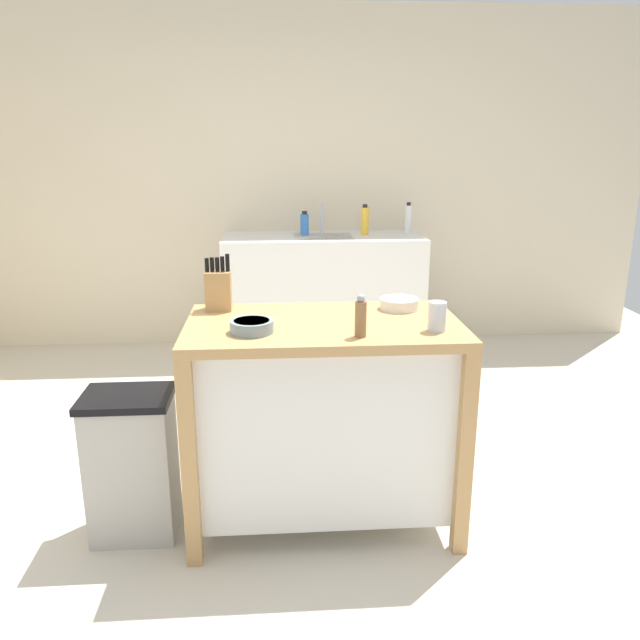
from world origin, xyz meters
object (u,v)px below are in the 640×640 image
Objects in this scene: bowl_ceramic_wide at (252,326)px; drinking_cup at (437,316)px; bottle_spray_cleaner at (408,219)px; knife_block at (218,289)px; sink_faucet at (322,219)px; bottle_dish_soap at (365,221)px; bowl_stoneware_deep at (399,303)px; trash_bin at (132,464)px; bottle_hand_soap at (305,224)px; kitchen_island at (323,411)px; pepper_grinder at (361,317)px.

bowl_ceramic_wide is 0.72m from drinking_cup.
drinking_cup is 0.49× the size of bottle_spray_cleaner.
knife_block reaches higher than sink_faucet.
drinking_cup is 2.45m from bottle_dish_soap.
bottle_spray_cleaner is (0.50, 2.20, 0.10)m from bowl_stoneware_deep.
trash_bin is 2.67× the size of bottle_spray_cleaner.
sink_faucet reaches higher than trash_bin.
knife_block is at bearing 38.51° from trash_bin.
sink_faucet is 1.22× the size of bottle_hand_soap.
trash_bin is at bearing -168.13° from bowl_stoneware_deep.
bottle_dish_soap is 0.36m from bottle_spray_cleaner.
kitchen_island is at bearing 4.62° from trash_bin.
sink_faucet is at bearing 85.94° from kitchen_island.
sink_faucet is at bearing 177.69° from bottle_spray_cleaner.
knife_block reaches higher than kitchen_island.
pepper_grinder is at bearing -105.59° from bottle_spray_cleaner.
bottle_dish_soap is (0.49, 2.29, 0.52)m from kitchen_island.
kitchen_island is 0.53m from pepper_grinder.
bottle_dish_soap reaches higher than trash_bin.
kitchen_island is 4.74× the size of bottle_spray_cleaner.
drinking_cup is (0.08, -0.33, 0.03)m from bowl_stoneware_deep.
bowl_ceramic_wide is 2.57m from sink_faucet.
bottle_spray_cleaner reaches higher than bottle_hand_soap.
bottle_spray_cleaner is (0.35, 0.09, 0.00)m from bottle_dish_soap.
bowl_stoneware_deep is 0.45m from pepper_grinder.
bottle_dish_soap is (1.29, 2.35, 0.71)m from trash_bin.
knife_block is at bearing -102.70° from bottle_hand_soap.
bowl_stoneware_deep is 1.00× the size of bowl_ceramic_wide.
kitchen_island is 6.65× the size of bowl_ceramic_wide.
kitchen_island is 6.20× the size of bottle_hand_soap.
pepper_grinder is (0.56, -0.43, -0.01)m from knife_block.
bottle_hand_soap is at bearing -150.79° from sink_faucet.
kitchen_island is at bearing -153.01° from bowl_stoneware_deep.
bottle_dish_soap is at bearing 65.74° from knife_block.
sink_faucet reaches higher than drinking_cup.
sink_faucet is at bearing 160.35° from bottle_dish_soap.
kitchen_island is at bearing 120.46° from pepper_grinder.
drinking_cup is 0.53× the size of sink_faucet.
pepper_grinder is 2.54m from bottle_hand_soap.
bottle_dish_soap reaches higher than bottle_hand_soap.
bowl_stoneware_deep is 0.71× the size of bottle_spray_cleaner.
drinking_cup is at bearing -76.20° from bowl_stoneware_deep.
bottle_hand_soap is at bearing 77.30° from knife_block.
kitchen_island is 4.82× the size of bottle_dish_soap.
bowl_stoneware_deep and bowl_ceramic_wide have the same top height.
bottle_dish_soap is (0.78, 2.41, 0.10)m from bowl_ceramic_wide.
bottle_hand_soap reaches higher than trash_bin.
pepper_grinder is at bearing -11.55° from bowl_ceramic_wide.
bowl_ceramic_wide is 0.80m from trash_bin.
sink_faucet is at bearing 95.75° from drinking_cup.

